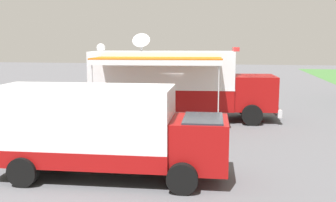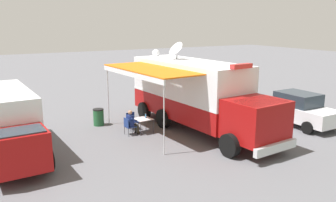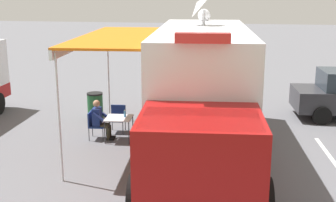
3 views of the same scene
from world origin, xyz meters
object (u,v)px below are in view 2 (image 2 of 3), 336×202
(folding_chair_beside_table, at_px, (131,119))
(seated_responder, at_px, (132,122))
(command_truck, at_px, (197,93))
(car_far_corner, at_px, (220,89))
(car_behind_truck, at_px, (299,109))
(trash_bin, at_px, (99,117))
(folding_table, at_px, (143,120))
(water_bottle, at_px, (146,116))
(support_truck, at_px, (6,123))
(traffic_cone, at_px, (149,102))
(folding_chair_at_table, at_px, (129,125))

(folding_chair_beside_table, xyz_separation_m, seated_responder, (0.33, 0.83, 0.14))
(command_truck, height_order, seated_responder, command_truck)
(car_far_corner, bearing_deg, car_behind_truck, 92.39)
(command_truck, height_order, trash_bin, command_truck)
(folding_table, relative_size, water_bottle, 3.85)
(support_truck, bearing_deg, traffic_cone, -151.32)
(traffic_cone, bearing_deg, folding_chair_beside_table, 53.56)
(water_bottle, height_order, folding_chair_beside_table, water_bottle)
(command_truck, height_order, folding_table, command_truck)
(folding_chair_at_table, xyz_separation_m, support_truck, (5.44, -0.02, 0.87))
(car_far_corner, bearing_deg, traffic_cone, -13.46)
(traffic_cone, bearing_deg, folding_chair_at_table, 54.37)
(folding_chair_beside_table, xyz_separation_m, trash_bin, (1.28, -1.49, -0.06))
(water_bottle, xyz_separation_m, car_behind_truck, (-7.76, 2.94, 0.05))
(folding_chair_at_table, height_order, trash_bin, trash_bin)
(folding_chair_at_table, height_order, support_truck, support_truck)
(command_truck, bearing_deg, water_bottle, -22.40)
(trash_bin, distance_m, car_far_corner, 9.33)
(support_truck, xyz_separation_m, car_behind_truck, (-14.17, 2.88, -0.51))
(folding_table, height_order, folding_chair_beside_table, folding_chair_beside_table)
(command_truck, height_order, car_behind_truck, command_truck)
(folding_chair_at_table, bearing_deg, car_behind_truck, 161.85)
(folding_chair_beside_table, relative_size, car_far_corner, 0.20)
(command_truck, xyz_separation_m, traffic_cone, (-0.13, -5.84, -1.66))
(folding_table, distance_m, car_far_corner, 8.53)
(command_truck, relative_size, support_truck, 1.40)
(seated_responder, xyz_separation_m, car_far_corner, (-8.27, -3.73, 0.23))
(traffic_cone, height_order, car_behind_truck, car_behind_truck)
(water_bottle, distance_m, traffic_cone, 5.50)
(traffic_cone, bearing_deg, car_far_corner, 166.54)
(folding_chair_at_table, height_order, traffic_cone, folding_chair_at_table)
(car_behind_truck, distance_m, car_far_corner, 6.61)
(folding_chair_beside_table, xyz_separation_m, traffic_cone, (-3.01, -4.07, -0.23))
(folding_chair_at_table, relative_size, trash_bin, 0.96)
(water_bottle, relative_size, seated_responder, 0.18)
(folding_chair_beside_table, bearing_deg, support_truck, 7.94)
(water_bottle, relative_size, traffic_cone, 0.39)
(seated_responder, bearing_deg, support_truck, -0.04)
(folding_chair_at_table, bearing_deg, car_far_corner, -156.13)
(seated_responder, bearing_deg, car_far_corner, -155.74)
(folding_table, xyz_separation_m, support_truck, (6.24, -0.02, 0.71))
(water_bottle, xyz_separation_m, folding_chair_beside_table, (0.45, -0.77, -0.32))
(traffic_cone, height_order, support_truck, support_truck)
(command_truck, distance_m, traffic_cone, 6.07)
(trash_bin, bearing_deg, traffic_cone, -148.92)
(trash_bin, xyz_separation_m, car_far_corner, (-9.21, -1.40, 0.42))
(folding_chair_at_table, distance_m, car_behind_truck, 9.20)
(folding_table, distance_m, water_bottle, 0.25)
(folding_chair_at_table, height_order, car_behind_truck, car_behind_truck)
(seated_responder, relative_size, car_behind_truck, 0.30)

